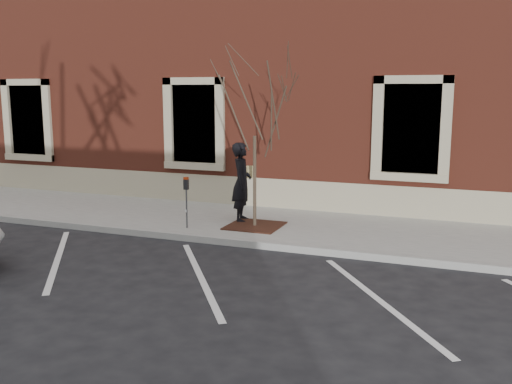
% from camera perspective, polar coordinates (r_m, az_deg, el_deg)
% --- Properties ---
extents(ground, '(120.00, 120.00, 0.00)m').
position_cam_1_polar(ground, '(12.42, -1.00, -5.46)').
color(ground, '#28282B').
rests_on(ground, ground).
extents(sidewalk_near, '(40.00, 3.50, 0.15)m').
position_cam_1_polar(sidewalk_near, '(13.98, 1.70, -3.37)').
color(sidewalk_near, '#B4B1A9').
rests_on(sidewalk_near, ground).
extents(curb_near, '(40.00, 0.12, 0.15)m').
position_cam_1_polar(curb_near, '(12.35, -1.09, -5.18)').
color(curb_near, '#9E9E99').
rests_on(curb_near, ground).
extents(parking_stripes, '(28.00, 4.40, 0.01)m').
position_cam_1_polar(parking_stripes, '(10.50, -5.58, -8.41)').
color(parking_stripes, silver).
rests_on(parking_stripes, ground).
extents(building_civic, '(40.00, 8.62, 8.00)m').
position_cam_1_polar(building_civic, '(19.37, 7.81, 11.96)').
color(building_civic, maroon).
rests_on(building_civic, ground).
extents(man, '(0.62, 0.80, 1.95)m').
position_cam_1_polar(man, '(13.95, -1.44, 0.99)').
color(man, black).
rests_on(man, sidewalk_near).
extents(parking_meter, '(0.11, 0.08, 1.20)m').
position_cam_1_polar(parking_meter, '(13.37, -6.98, -0.07)').
color(parking_meter, '#595B60').
rests_on(parking_meter, sidewalk_near).
extents(tree_grate, '(1.24, 1.24, 0.03)m').
position_cam_1_polar(tree_grate, '(13.57, -0.13, -3.39)').
color(tree_grate, '#371D11').
rests_on(tree_grate, sidewalk_near).
extents(sapling, '(2.35, 2.35, 3.91)m').
position_cam_1_polar(sapling, '(13.20, -0.14, 8.17)').
color(sapling, '#49362C').
rests_on(sapling, sidewalk_near).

